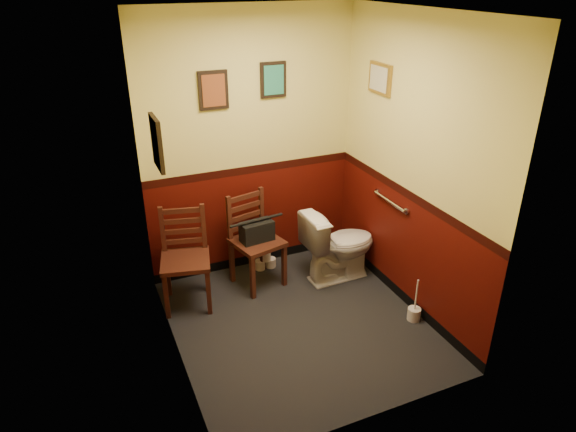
% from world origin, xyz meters
% --- Properties ---
extents(floor, '(2.20, 2.40, 0.00)m').
position_xyz_m(floor, '(0.00, 0.00, 0.00)').
color(floor, black).
rests_on(floor, ground).
extents(ceiling, '(2.20, 2.40, 0.00)m').
position_xyz_m(ceiling, '(0.00, 0.00, 2.70)').
color(ceiling, silver).
rests_on(ceiling, ground).
extents(wall_back, '(2.20, 0.00, 2.70)m').
position_xyz_m(wall_back, '(0.00, 1.20, 1.35)').
color(wall_back, '#420A06').
rests_on(wall_back, ground).
extents(wall_front, '(2.20, 0.00, 2.70)m').
position_xyz_m(wall_front, '(0.00, -1.20, 1.35)').
color(wall_front, '#420A06').
rests_on(wall_front, ground).
extents(wall_left, '(0.00, 2.40, 2.70)m').
position_xyz_m(wall_left, '(-1.10, 0.00, 1.35)').
color(wall_left, '#420A06').
rests_on(wall_left, ground).
extents(wall_right, '(0.00, 2.40, 2.70)m').
position_xyz_m(wall_right, '(1.10, 0.00, 1.35)').
color(wall_right, '#420A06').
rests_on(wall_right, ground).
extents(grab_bar, '(0.05, 0.56, 0.06)m').
position_xyz_m(grab_bar, '(1.07, 0.25, 0.95)').
color(grab_bar, silver).
rests_on(grab_bar, wall_right).
extents(framed_print_back_a, '(0.28, 0.04, 0.36)m').
position_xyz_m(framed_print_back_a, '(-0.35, 1.18, 1.95)').
color(framed_print_back_a, black).
rests_on(framed_print_back_a, wall_back).
extents(framed_print_back_b, '(0.26, 0.04, 0.34)m').
position_xyz_m(framed_print_back_b, '(0.25, 1.18, 2.00)').
color(framed_print_back_b, black).
rests_on(framed_print_back_b, wall_back).
extents(framed_print_left, '(0.04, 0.30, 0.38)m').
position_xyz_m(framed_print_left, '(-1.08, 0.10, 1.85)').
color(framed_print_left, black).
rests_on(framed_print_left, wall_left).
extents(framed_print_right, '(0.04, 0.34, 0.28)m').
position_xyz_m(framed_print_right, '(1.08, 0.60, 2.05)').
color(framed_print_right, olive).
rests_on(framed_print_right, wall_right).
extents(toilet, '(0.79, 0.45, 0.76)m').
position_xyz_m(toilet, '(0.72, 0.58, 0.38)').
color(toilet, white).
rests_on(toilet, floor).
extents(toilet_brush, '(0.12, 0.12, 0.44)m').
position_xyz_m(toilet_brush, '(1.01, -0.37, 0.07)').
color(toilet_brush, silver).
rests_on(toilet_brush, floor).
extents(chair_left, '(0.55, 0.55, 0.97)m').
position_xyz_m(chair_left, '(-0.84, 0.76, 0.49)').
color(chair_left, '#441E14').
rests_on(chair_left, floor).
extents(chair_right, '(0.55, 0.55, 0.97)m').
position_xyz_m(chair_right, '(-0.11, 0.84, 0.49)').
color(chair_right, '#441E14').
rests_on(chair_right, floor).
extents(handbag, '(0.34, 0.20, 0.24)m').
position_xyz_m(handbag, '(-0.10, 0.80, 0.61)').
color(handbag, black).
rests_on(handbag, chair_right).
extents(tp_stack, '(0.24, 0.12, 0.21)m').
position_xyz_m(tp_stack, '(0.08, 1.05, 0.09)').
color(tp_stack, silver).
rests_on(tp_stack, floor).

